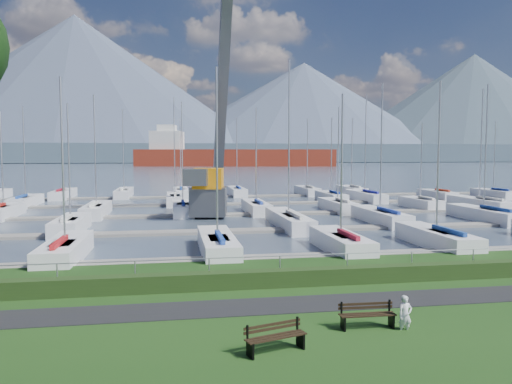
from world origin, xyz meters
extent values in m
cube|color=black|center=(0.00, -3.00, 0.01)|extent=(160.00, 2.00, 0.04)
cube|color=#404D5E|center=(0.00, 260.00, -0.40)|extent=(800.00, 540.00, 0.20)
cube|color=#203613|center=(0.00, -0.40, 0.35)|extent=(80.00, 0.70, 0.70)
cylinder|color=gray|center=(0.00, 0.00, 1.20)|extent=(80.00, 0.04, 0.04)
cube|color=#445463|center=(0.00, 330.00, 6.00)|extent=(900.00, 80.00, 12.00)
cone|color=#444E64|center=(-80.00, 400.00, 57.50)|extent=(340.00, 340.00, 115.00)
cone|color=#49546B|center=(110.00, 410.00, 42.50)|extent=(300.00, 300.00, 85.00)
cone|color=#3B4956|center=(280.00, 420.00, 50.00)|extent=(320.00, 320.00, 100.00)
cube|color=#65635F|center=(0.00, 6.00, -0.22)|extent=(90.00, 1.60, 0.25)
cube|color=gray|center=(0.00, 16.00, -0.22)|extent=(90.00, 1.60, 0.25)
cube|color=gray|center=(0.00, 26.00, -0.22)|extent=(90.00, 1.60, 0.25)
cube|color=gray|center=(0.00, 36.00, -0.22)|extent=(90.00, 1.60, 0.25)
cube|color=gray|center=(0.00, 46.00, -0.22)|extent=(90.00, 1.60, 0.25)
cube|color=black|center=(-3.44, -7.42, 0.23)|extent=(0.18, 0.40, 0.45)
cube|color=black|center=(-3.49, -7.25, 0.65)|extent=(0.06, 0.06, 0.40)
cube|color=black|center=(-1.91, -6.95, 0.23)|extent=(0.18, 0.40, 0.45)
cube|color=black|center=(-1.97, -6.77, 0.65)|extent=(0.06, 0.06, 0.40)
cube|color=black|center=(-2.63, -7.32, 0.45)|extent=(1.75, 0.63, 0.04)
cube|color=black|center=(-2.68, -7.18, 0.45)|extent=(1.75, 0.63, 0.04)
cube|color=black|center=(-2.72, -7.04, 0.45)|extent=(1.75, 0.63, 0.04)
cube|color=black|center=(-2.74, -6.99, 0.62)|extent=(1.73, 0.57, 0.08)
cube|color=black|center=(-2.74, -6.99, 0.74)|extent=(1.73, 0.57, 0.08)
cube|color=black|center=(-0.23, -5.78, 0.23)|extent=(0.07, 0.40, 0.45)
cube|color=black|center=(-0.22, -5.60, 0.65)|extent=(0.05, 0.05, 0.40)
cube|color=black|center=(1.37, -5.82, 0.23)|extent=(0.07, 0.40, 0.45)
cube|color=black|center=(1.38, -5.64, 0.65)|extent=(0.05, 0.05, 0.40)
cube|color=black|center=(0.57, -5.95, 0.45)|extent=(1.80, 0.14, 0.04)
cube|color=black|center=(0.57, -5.80, 0.45)|extent=(1.80, 0.14, 0.04)
cube|color=black|center=(0.58, -5.65, 0.45)|extent=(1.80, 0.14, 0.04)
cube|color=black|center=(0.58, -5.60, 0.62)|extent=(1.80, 0.08, 0.08)
cube|color=black|center=(0.58, -5.60, 0.74)|extent=(1.80, 0.08, 0.08)
imported|color=silver|center=(1.69, -6.12, 0.62)|extent=(0.48, 0.33, 1.25)
cube|color=#505257|center=(-2.21, 24.98, 1.20)|extent=(3.68, 3.68, 2.60)
cube|color=orange|center=(-2.21, 24.98, 3.30)|extent=(3.12, 3.78, 1.80)
cube|color=#515359|center=(-0.41, 29.48, 12.30)|extent=(1.14, 11.23, 19.89)
cube|color=#585B5F|center=(-3.41, 22.98, 3.50)|extent=(2.33, 2.50, 1.40)
cube|color=maroon|center=(24.25, 213.16, 2.50)|extent=(94.10, 35.16, 10.00)
cube|color=silver|center=(-7.49, 219.28, 10.00)|extent=(16.40, 16.40, 12.00)
cube|color=silver|center=(-7.49, 219.28, 17.00)|extent=(9.37, 9.37, 4.00)
camera|label=1|loc=(-5.48, -20.41, 5.53)|focal=35.00mm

